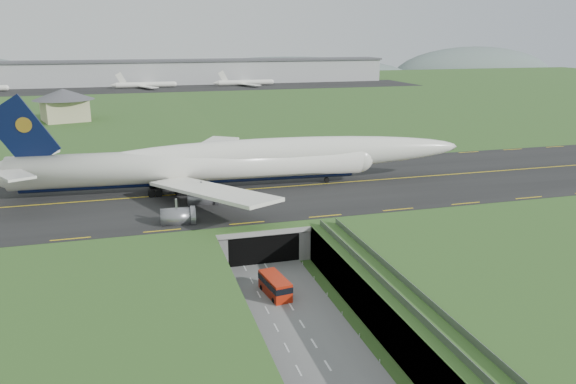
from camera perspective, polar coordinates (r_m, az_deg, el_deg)
name	(u,v)px	position (r m, az deg, el deg)	size (l,w,h in m)	color
ground	(277,285)	(86.75, -1.15, -9.38)	(900.00, 900.00, 0.00)	#335B24
airfield_deck	(277,266)	(85.52, -1.16, -7.56)	(800.00, 800.00, 6.00)	gray
trench_road	(290,306)	(80.20, 0.24, -11.50)	(12.00, 75.00, 0.20)	slate
taxiway	(236,191)	(115.00, -5.35, 0.14)	(800.00, 44.00, 0.18)	black
tunnel_portal	(253,229)	(100.57, -3.59, -3.76)	(17.00, 22.30, 6.00)	gray
guideway	(402,298)	(71.95, 11.48, -10.54)	(3.00, 53.00, 7.05)	#A8A8A3
jumbo_jet	(229,162)	(115.58, -6.01, 3.04)	(99.90, 63.20, 20.94)	white
shuttle_tram	(275,286)	(82.65, -1.32, -9.50)	(3.60, 7.28, 2.86)	#B6220C
service_building	(64,102)	(224.37, -21.81, 8.49)	(27.11, 27.11, 11.90)	tan
cargo_terminal	(158,72)	(376.68, -13.12, 11.78)	(320.00, 67.00, 15.60)	#B2B2B2
distant_hills	(224,82)	(514.64, -6.51, 11.00)	(700.00, 91.00, 60.00)	#556662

